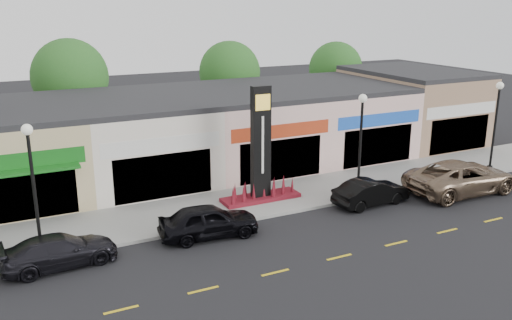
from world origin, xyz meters
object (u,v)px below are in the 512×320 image
Objects in this scene: lamp_east_near at (361,135)px; car_black_conv at (371,192)px; car_dark_sedan at (59,251)px; lamp_west_near at (33,177)px; lamp_east_far at (496,117)px; car_black_sedan at (209,221)px; car_gold_suv at (462,177)px; pylon_sign at (261,161)px.

lamp_east_near is 1.32× the size of car_black_conv.
car_black_conv is at bearing -94.30° from car_dark_sedan.
lamp_west_near and lamp_east_far have the same top height.
car_black_sedan is at bearing -94.49° from car_dark_sedan.
lamp_east_near is 15.72m from car_dark_sedan.
lamp_east_far reaches higher than car_gold_suv.
lamp_west_near is 26.00m from lamp_east_far.
lamp_east_far reaches higher than car_black_sedan.
lamp_west_near is at bearing 180.00° from lamp_east_near.
lamp_east_near is at bearing 72.46° from car_gold_suv.
car_gold_suv is at bearing -87.09° from car_black_sedan.
car_dark_sedan is at bearing -63.67° from lamp_west_near.
pylon_sign reaches higher than lamp_east_near.
car_gold_suv is (10.57, -3.58, -1.37)m from pylon_sign.
lamp_east_near is 6.42m from car_gold_suv.
car_black_sedan is (-9.07, -1.20, -2.72)m from lamp_east_near.
lamp_west_near reaches higher than car_black_conv.
lamp_east_far reaches higher than car_dark_sedan.
pylon_sign is at bearing 8.77° from lamp_west_near.
lamp_east_near and lamp_east_far have the same top height.
lamp_east_far is at bearing -6.46° from pylon_sign.
lamp_west_near and lamp_east_near have the same top height.
car_gold_suv is at bearing -156.96° from lamp_east_far.
lamp_east_far is (26.00, 0.00, 0.00)m from lamp_west_near.
car_black_sedan is (6.34, -0.02, 0.11)m from car_dark_sedan.
lamp_east_far is 1.23× the size of car_black_sedan.
pylon_sign is 1.35× the size of car_black_sedan.
car_black_sedan is (6.93, -1.20, -2.72)m from lamp_west_near.
pylon_sign is 5.94m from car_black_conv.
lamp_east_near reaches higher than car_black_sedan.
car_gold_suv is (5.62, -0.71, 0.22)m from car_black_conv.
lamp_east_far is 25.60m from car_dark_sedan.
lamp_east_far is 1.32× the size of car_black_conv.
lamp_east_near is at bearing -89.94° from car_dark_sedan.
pylon_sign is 1.34× the size of car_dark_sedan.
lamp_west_near reaches higher than car_gold_suv.
car_dark_sedan is at bearing 89.24° from car_gold_suv.
car_black_sedan is at bearing 86.71° from car_black_conv.
lamp_east_far is 15.14m from pylon_sign.
car_dark_sedan is (-15.41, -1.18, -2.83)m from lamp_east_near.
pylon_sign is at bearing 72.43° from car_gold_suv.
car_black_conv reaches higher than car_dark_sedan.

